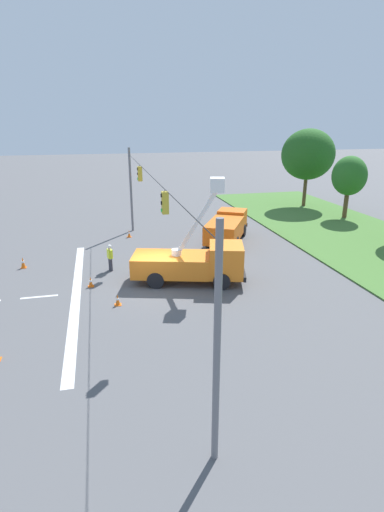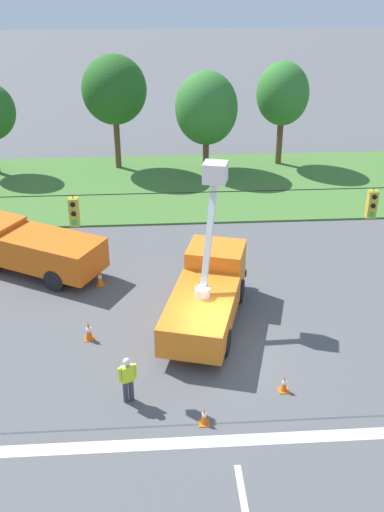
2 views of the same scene
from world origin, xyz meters
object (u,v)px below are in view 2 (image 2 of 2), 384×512
at_px(traffic_cone_far_left, 284,384).
at_px(traffic_cone_mid_left, 89,331).
at_px(tree_far_east, 283,94).
at_px(utility_truck_support_near, 34,248).
at_px(traffic_cone_foreground_right, 204,416).
at_px(utility_truck_bucket_lift, 207,291).
at_px(tree_east, 206,108).
at_px(traffic_cone_lane_edge_a, 100,278).
at_px(road_worker, 128,377).
at_px(tree_centre, 114,90).

bearing_deg(traffic_cone_far_left, traffic_cone_mid_left, 153.29).
xyz_separation_m(tree_far_east, traffic_cone_far_left, (-4.48, -23.96, -4.63)).
bearing_deg(utility_truck_support_near, traffic_cone_foreground_right, -56.61).
bearing_deg(utility_truck_bucket_lift, tree_east, 85.20).
distance_m(utility_truck_bucket_lift, traffic_cone_mid_left, 4.98).
bearing_deg(traffic_cone_foreground_right, traffic_cone_lane_edge_a, 113.44).
relative_size(tree_east, traffic_cone_far_left, 10.77).
bearing_deg(utility_truck_bucket_lift, tree_far_east, 70.71).
bearing_deg(traffic_cone_far_left, traffic_cone_foreground_right, -153.97).
relative_size(traffic_cone_foreground_right, traffic_cone_mid_left, 0.78).
bearing_deg(tree_far_east, traffic_cone_foreground_right, -106.22).
bearing_deg(traffic_cone_far_left, road_worker, -178.41).
relative_size(utility_truck_support_near, traffic_cone_far_left, 11.26).
relative_size(tree_far_east, traffic_cone_mid_left, 8.72).
relative_size(road_worker, traffic_cone_foreground_right, 2.80).
xyz_separation_m(utility_truck_bucket_lift, traffic_cone_mid_left, (-4.75, -1.17, -0.94)).
distance_m(traffic_cone_foreground_right, traffic_cone_lane_edge_a, 9.99).
distance_m(road_worker, traffic_cone_mid_left, 4.07).
height_order(road_worker, traffic_cone_foreground_right, road_worker).
bearing_deg(tree_centre, utility_truck_bucket_lift, -76.95).
bearing_deg(tree_centre, traffic_cone_foreground_right, -81.44).
relative_size(tree_east, utility_truck_bucket_lift, 0.93).
distance_m(traffic_cone_mid_left, traffic_cone_lane_edge_a, 4.23).
bearing_deg(tree_east, traffic_cone_lane_edge_a, -111.90).
height_order(tree_centre, tree_far_east, tree_centre).
bearing_deg(traffic_cone_far_left, tree_east, 91.78).
xyz_separation_m(tree_centre, utility_truck_bucket_lift, (4.44, -19.17, -4.03)).
xyz_separation_m(road_worker, traffic_cone_mid_left, (-1.65, 3.68, -0.60)).
bearing_deg(utility_truck_bucket_lift, traffic_cone_mid_left, -166.12).
height_order(road_worker, traffic_cone_lane_edge_a, road_worker).
distance_m(tree_far_east, utility_truck_support_near, 20.90).
distance_m(utility_truck_support_near, traffic_cone_far_left, 13.69).
bearing_deg(tree_east, utility_truck_support_near, -124.00).
height_order(tree_centre, traffic_cone_mid_left, tree_centre).
bearing_deg(road_worker, traffic_cone_mid_left, 114.21).
distance_m(tree_centre, traffic_cone_far_left, 25.31).
height_order(tree_centre, traffic_cone_far_left, tree_centre).
xyz_separation_m(utility_truck_support_near, traffic_cone_mid_left, (2.97, -5.80, -0.81)).
xyz_separation_m(traffic_cone_foreground_right, traffic_cone_far_left, (2.90, 1.41, -0.01)).
distance_m(tree_east, traffic_cone_foreground_right, 24.90).
height_order(utility_truck_bucket_lift, road_worker, utility_truck_bucket_lift).
bearing_deg(road_worker, utility_truck_support_near, 116.00).
bearing_deg(traffic_cone_foreground_right, traffic_cone_mid_left, 129.76).
bearing_deg(traffic_cone_far_left, utility_truck_bucket_lift, 115.67).
distance_m(road_worker, traffic_cone_foreground_right, 2.85).
bearing_deg(road_worker, tree_east, 78.70).
height_order(tree_centre, road_worker, tree_centre).
relative_size(traffic_cone_mid_left, traffic_cone_far_left, 1.31).
xyz_separation_m(traffic_cone_mid_left, traffic_cone_lane_edge_a, (0.14, 4.23, -0.02)).
xyz_separation_m(tree_centre, tree_east, (5.99, -0.80, -1.10)).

